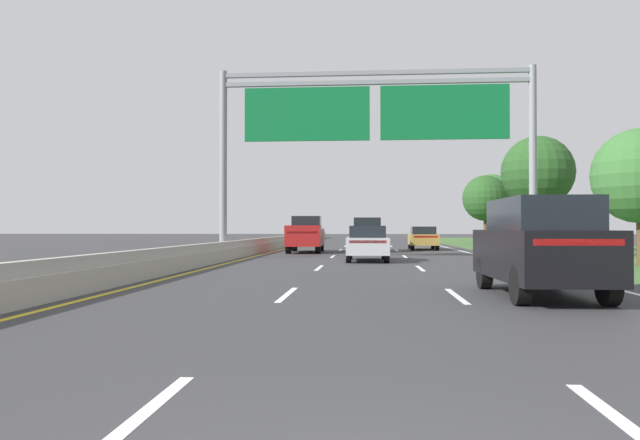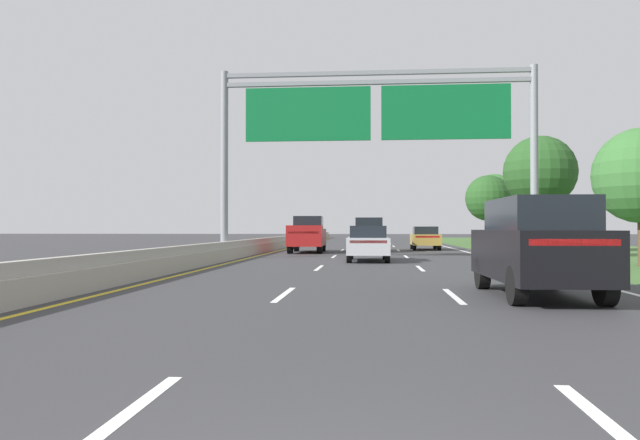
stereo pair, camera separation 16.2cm
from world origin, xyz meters
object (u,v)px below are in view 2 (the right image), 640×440
at_px(overhead_sign_gantry, 376,122).
at_px(car_black_right_lane_suv, 537,246).
at_px(roadside_tree_far, 488,198).
at_px(roadside_tree_mid, 540,172).
at_px(car_darkgreen_centre_lane_suv, 369,234).
at_px(pickup_truck_red, 307,235).
at_px(car_gold_right_lane_sedan, 425,238).
at_px(roadside_tree_distant, 494,197).
at_px(car_silver_centre_lane_sedan, 368,243).

relative_size(overhead_sign_gantry, car_black_right_lane_suv, 3.18).
bearing_deg(roadside_tree_far, roadside_tree_mid, -90.06).
bearing_deg(car_black_right_lane_suv, roadside_tree_far, -10.55).
distance_m(car_darkgreen_centre_lane_suv, roadside_tree_far, 20.23).
height_order(pickup_truck_red, roadside_tree_far, roadside_tree_far).
xyz_separation_m(pickup_truck_red, roadside_tree_far, (14.30, 18.85, 3.06)).
distance_m(roadside_tree_mid, roadside_tree_far, 16.82).
distance_m(pickup_truck_red, car_gold_right_lane_sedan, 9.05).
xyz_separation_m(overhead_sign_gantry, car_gold_right_lane_sedan, (3.40, 12.74, -5.68)).
relative_size(car_black_right_lane_suv, car_gold_right_lane_sedan, 1.07).
xyz_separation_m(overhead_sign_gantry, roadside_tree_distant, (12.70, 36.54, -1.78)).
bearing_deg(car_darkgreen_centre_lane_suv, car_silver_centre_lane_sedan, -179.31).
height_order(overhead_sign_gantry, roadside_tree_mid, overhead_sign_gantry).
relative_size(pickup_truck_red, car_black_right_lane_suv, 1.15).
height_order(car_black_right_lane_suv, roadside_tree_far, roadside_tree_far).
bearing_deg(car_black_right_lane_suv, overhead_sign_gantry, 10.83).
bearing_deg(car_black_right_lane_suv, car_silver_centre_lane_sedan, 13.73).
bearing_deg(pickup_truck_red, car_silver_centre_lane_sedan, -159.75).
relative_size(overhead_sign_gantry, car_darkgreen_centre_lane_suv, 3.19).
height_order(car_gold_right_lane_sedan, roadside_tree_mid, roadside_tree_mid).
bearing_deg(car_gold_right_lane_sedan, pickup_truck_red, 124.84).
relative_size(overhead_sign_gantry, roadside_tree_far, 2.43).
distance_m(roadside_tree_far, roadside_tree_distant, 10.34).
height_order(car_silver_centre_lane_sedan, roadside_tree_distant, roadside_tree_distant).
xyz_separation_m(overhead_sign_gantry, car_silver_centre_lane_sedan, (-0.37, -1.72, -5.68)).
bearing_deg(car_gold_right_lane_sedan, car_black_right_lane_suv, -179.50).
distance_m(car_black_right_lane_suv, car_silver_centre_lane_sedan, 14.30).
height_order(car_silver_centre_lane_sedan, car_darkgreen_centre_lane_suv, car_darkgreen_centre_lane_suv).
xyz_separation_m(overhead_sign_gantry, car_darkgreen_centre_lane_suv, (-0.35, 9.54, -5.40)).
bearing_deg(car_black_right_lane_suv, roadside_tree_distant, -11.44).
distance_m(overhead_sign_gantry, roadside_tree_mid, 14.17).
bearing_deg(car_black_right_lane_suv, pickup_truck_red, 16.47).
bearing_deg(pickup_truck_red, overhead_sign_gantry, -153.28).
bearing_deg(car_darkgreen_centre_lane_suv, roadside_tree_mid, -88.24).
xyz_separation_m(car_black_right_lane_suv, roadside_tree_mid, (6.88, 25.24, 3.85)).
bearing_deg(car_gold_right_lane_sedan, roadside_tree_distant, -20.65).
height_order(car_black_right_lane_suv, roadside_tree_distant, roadside_tree_distant).
relative_size(pickup_truck_red, roadside_tree_mid, 0.76).
xyz_separation_m(car_silver_centre_lane_sedan, roadside_tree_far, (10.59, 28.23, 3.32)).
bearing_deg(car_gold_right_lane_sedan, roadside_tree_far, -25.64).
relative_size(pickup_truck_red, roadside_tree_far, 0.88).
distance_m(pickup_truck_red, roadside_tree_mid, 14.94).
xyz_separation_m(car_gold_right_lane_sedan, roadside_tree_far, (6.81, 13.77, 3.32)).
xyz_separation_m(roadside_tree_mid, roadside_tree_far, (0.02, 16.80, -0.81)).
xyz_separation_m(car_silver_centre_lane_sedan, roadside_tree_mid, (10.57, 11.43, 4.13)).
bearing_deg(pickup_truck_red, roadside_tree_far, -38.51).
distance_m(car_darkgreen_centre_lane_suv, roadside_tree_distant, 30.21).
height_order(car_silver_centre_lane_sedan, car_gold_right_lane_sedan, same).
bearing_deg(car_silver_centre_lane_sedan, car_black_right_lane_suv, -165.59).
relative_size(car_black_right_lane_suv, car_darkgreen_centre_lane_suv, 1.00).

